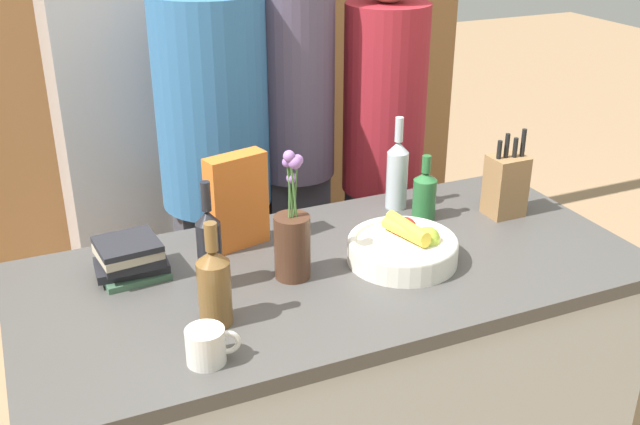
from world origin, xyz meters
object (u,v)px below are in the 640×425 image
object	(u,v)px
flower_vase	(292,240)
bottle_wine	(209,247)
person_in_blue	(294,125)
fruit_bowl	(405,246)
person_at_sink	(215,164)
coffee_mug	(207,346)
bottle_water	(397,173)
cereal_box	(237,201)
book_stack	(131,259)
person_in_red_tee	(383,150)
refrigerator	(169,106)
bottle_oil	(425,194)
knife_block	(506,185)
bottle_vinegar	(214,285)

from	to	relation	value
flower_vase	bottle_wine	xyz separation A→B (m)	(-0.21, 0.03, 0.01)
person_in_blue	fruit_bowl	bearing A→B (deg)	-86.23
person_at_sink	bottle_wine	bearing A→B (deg)	-105.63
coffee_mug	bottle_water	size ratio (longest dim) A/B	0.41
cereal_box	book_stack	world-z (taller)	cereal_box
book_stack	bottle_water	distance (m)	0.85
fruit_bowl	person_in_blue	size ratio (longest dim) A/B	0.16
cereal_box	book_stack	bearing A→B (deg)	-169.44
person_at_sink	person_in_red_tee	world-z (taller)	person_at_sink
refrigerator	flower_vase	xyz separation A→B (m)	(0.00, -1.33, 0.00)
bottle_oil	fruit_bowl	bearing A→B (deg)	-131.43
knife_block	cereal_box	size ratio (longest dim) A/B	1.01
bottle_oil	bottle_water	world-z (taller)	bottle_water
person_at_sink	fruit_bowl	bearing A→B (deg)	-65.52
person_in_red_tee	bottle_wine	bearing A→B (deg)	-143.40
cereal_box	bottle_vinegar	distance (m)	0.40
person_at_sink	person_in_red_tee	xyz separation A→B (m)	(0.61, -0.05, -0.03)
bottle_vinegar	coffee_mug	bearing A→B (deg)	-113.62
person_at_sink	coffee_mug	bearing A→B (deg)	-105.71
bottle_water	person_at_sink	bearing A→B (deg)	137.67
fruit_bowl	person_in_red_tee	bearing A→B (deg)	66.19
fruit_bowl	knife_block	xyz separation A→B (m)	(0.43, 0.14, 0.05)
person_at_sink	person_in_blue	size ratio (longest dim) A/B	0.94
coffee_mug	bottle_vinegar	size ratio (longest dim) A/B	0.46
knife_block	person_at_sink	size ratio (longest dim) A/B	0.16
cereal_box	bottle_vinegar	size ratio (longest dim) A/B	1.04
person_in_red_tee	bottle_oil	bearing A→B (deg)	-104.01
bottle_oil	person_at_sink	size ratio (longest dim) A/B	0.12
bottle_wine	person_in_red_tee	bearing A→B (deg)	36.92
person_in_blue	person_in_red_tee	bearing A→B (deg)	-10.04
person_at_sink	person_in_red_tee	distance (m)	0.61
flower_vase	person_in_blue	world-z (taller)	person_in_blue
cereal_box	book_stack	distance (m)	0.33
refrigerator	person_in_blue	size ratio (longest dim) A/B	1.09
bottle_oil	bottle_vinegar	xyz separation A→B (m)	(-0.74, -0.30, 0.02)
refrigerator	knife_block	bearing A→B (deg)	-58.99
book_stack	person_at_sink	distance (m)	0.65
bottle_vinegar	refrigerator	bearing A→B (deg)	80.60
fruit_bowl	bottle_water	xyz separation A→B (m)	(0.15, 0.32, 0.07)
coffee_mug	person_in_blue	distance (m)	1.17
bottle_wine	person_at_sink	bearing A→B (deg)	72.39
bottle_oil	person_at_sink	distance (m)	0.72
flower_vase	person_at_sink	world-z (taller)	person_at_sink
bottle_vinegar	bottle_wine	bearing A→B (deg)	77.33
refrigerator	bottle_wine	xyz separation A→B (m)	(-0.21, -1.30, 0.01)
person_in_red_tee	knife_block	bearing A→B (deg)	-77.74
person_in_blue	book_stack	bearing A→B (deg)	-137.92
refrigerator	person_in_blue	distance (m)	0.68
person_at_sink	person_in_red_tee	size ratio (longest dim) A/B	1.04
person_at_sink	cereal_box	bearing A→B (deg)	-97.04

